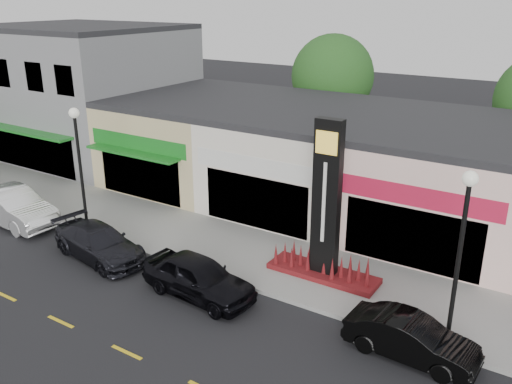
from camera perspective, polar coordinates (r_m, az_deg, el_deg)
ground at (r=19.16m, az=-6.95°, el=-11.90°), size 120.00×120.00×0.00m
sidewalk at (r=22.18m, az=0.19°, el=-6.77°), size 52.00×4.30×0.15m
curb at (r=20.54m, az=-3.22°, el=-9.16°), size 52.00×0.20×0.15m
building_grey_2story at (r=37.69m, az=-17.67°, el=10.11°), size 12.00×10.95×8.30m
shop_beige at (r=31.48m, az=-5.98°, el=5.85°), size 7.00×10.85×4.80m
shop_cream at (r=27.81m, az=5.46°, el=3.95°), size 7.00×10.01×4.80m
shop_pink_w at (r=25.56m, az=19.53°, el=1.38°), size 7.00×10.01×4.80m
tree_rear_west at (r=35.37m, az=8.06°, el=12.01°), size 5.20×5.20×7.83m
lamp_west_near at (r=24.70m, az=-18.12°, el=3.54°), size 0.44×0.44×5.47m
lamp_east_near at (r=16.48m, az=20.77°, el=-5.02°), size 0.44×0.44×5.47m
pylon_sign at (r=19.82m, az=7.31°, el=-3.33°), size 4.20×1.30×6.00m
car_white_van at (r=27.50m, az=-24.26°, el=-1.42°), size 2.06×5.20×1.68m
car_dark_sedan at (r=22.81m, az=-16.18°, el=-5.17°), size 2.60×4.87×1.34m
car_black_sedan at (r=19.38m, az=-6.08°, el=-8.89°), size 2.08×4.49×1.49m
car_black_conv at (r=17.02m, az=16.02°, el=-14.59°), size 1.54×3.95×1.28m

